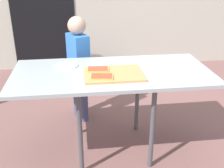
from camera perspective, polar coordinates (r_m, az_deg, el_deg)
The scene contains 8 objects.
ground_plane at distance 2.48m, azimuth 0.02°, elevation -13.11°, with size 16.00×16.00×0.00m, color #7B534F.
house_door at distance 4.14m, azimuth -14.43°, elevation 16.36°, with size 0.90×0.02×2.00m, color black.
dining_table at distance 2.15m, azimuth 0.03°, elevation 1.32°, with size 1.54×0.72×0.73m.
cutting_board at distance 2.05m, azimuth 0.24°, elevation 2.11°, with size 0.44×0.33×0.02m, color tan.
pizza_slice_far_left at distance 2.11m, azimuth -2.96°, elevation 3.12°, with size 0.18×0.12×0.01m.
pizza_slice_near_left at distance 1.97m, azimuth -2.16°, elevation 1.57°, with size 0.18×0.13×0.01m.
plate_white_left at distance 2.26m, azimuth -9.41°, elevation 3.83°, with size 0.18×0.18×0.01m, color white.
child_left at distance 2.69m, azimuth -6.95°, elevation 4.41°, with size 0.23×0.28×1.05m.
Camera 1 is at (-0.25, -1.97, 1.50)m, focal length 43.96 mm.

